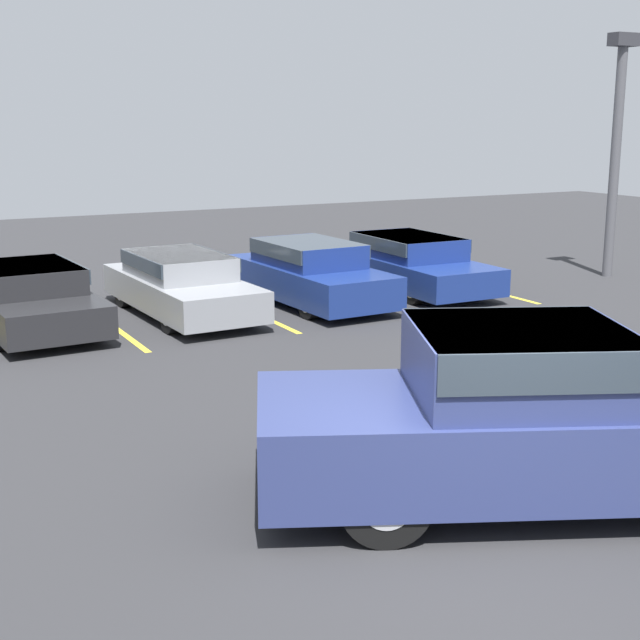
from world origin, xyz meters
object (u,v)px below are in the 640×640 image
pickup_truck (546,416)px  parked_sedan_e (409,261)px  light_post (617,140)px  parked_sedan_c (181,282)px  parked_sedan_d (310,271)px  parked_sedan_b (30,295)px

pickup_truck → parked_sedan_e: 11.37m
light_post → parked_sedan_c: bearing=176.3°
parked_sedan_d → light_post: 8.40m
parked_sedan_b → light_post: (13.57, -0.84, 2.65)m
pickup_truck → light_post: (10.43, 9.35, 2.39)m
parked_sedan_c → parked_sedan_e: (5.43, 0.10, 0.01)m
parked_sedan_e → parked_sedan_d: bearing=-83.2°
pickup_truck → parked_sedan_e: (5.14, 10.15, -0.23)m
parked_sedan_b → light_post: 13.85m
parked_sedan_e → light_post: size_ratio=0.84×
parked_sedan_b → pickup_truck: bearing=14.2°
pickup_truck → parked_sedan_d: pickup_truck is taller
pickup_truck → light_post: bearing=66.2°
parked_sedan_b → parked_sedan_d: 5.61m
pickup_truck → parked_sedan_d: size_ratio=1.35×
parked_sedan_b → parked_sedan_d: parked_sedan_d is taller
pickup_truck → light_post: 14.22m
parked_sedan_c → parked_sedan_d: size_ratio=1.04×
parked_sedan_b → parked_sedan_e: 8.27m
parked_sedan_b → parked_sedan_d: (5.60, -0.32, 0.05)m
pickup_truck → parked_sedan_d: 10.17m
parked_sedan_d → parked_sedan_e: parked_sedan_d is taller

